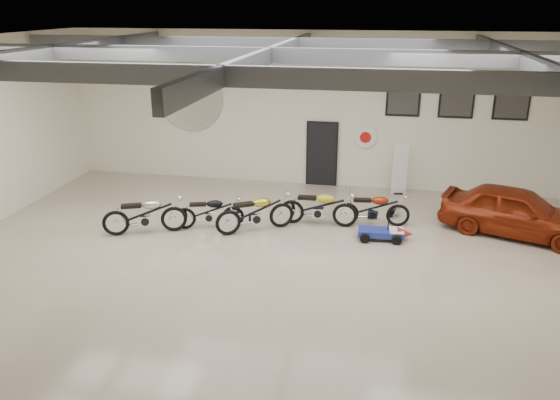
% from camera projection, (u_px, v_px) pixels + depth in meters
% --- Properties ---
extents(floor, '(16.00, 12.00, 0.01)m').
position_uv_depth(floor, '(271.00, 260.00, 13.02)').
color(floor, '#BEA791').
rests_on(floor, ground).
extents(ceiling, '(16.00, 12.00, 0.01)m').
position_uv_depth(ceiling, '(269.00, 43.00, 11.32)').
color(ceiling, slate).
rests_on(ceiling, back_wall).
extents(back_wall, '(16.00, 0.02, 5.00)m').
position_uv_depth(back_wall, '(308.00, 110.00, 17.71)').
color(back_wall, silver).
rests_on(back_wall, floor).
extents(ceiling_beams, '(15.80, 11.80, 0.32)m').
position_uv_depth(ceiling_beams, '(269.00, 55.00, 11.40)').
color(ceiling_beams, '#5B5C63').
rests_on(ceiling_beams, ceiling).
extents(door, '(0.92, 0.08, 2.10)m').
position_uv_depth(door, '(322.00, 155.00, 18.07)').
color(door, black).
rests_on(door, back_wall).
extents(logo_plaque, '(2.30, 0.06, 1.16)m').
position_uv_depth(logo_plaque, '(190.00, 97.00, 18.27)').
color(logo_plaque, silver).
rests_on(logo_plaque, back_wall).
extents(poster_left, '(1.05, 0.08, 1.35)m').
position_uv_depth(poster_left, '(404.00, 95.00, 16.93)').
color(poster_left, black).
rests_on(poster_left, back_wall).
extents(poster_mid, '(1.05, 0.08, 1.35)m').
position_uv_depth(poster_mid, '(457.00, 96.00, 16.65)').
color(poster_mid, black).
rests_on(poster_mid, back_wall).
extents(poster_right, '(1.05, 0.08, 1.35)m').
position_uv_depth(poster_right, '(513.00, 98.00, 16.36)').
color(poster_right, black).
rests_on(poster_right, back_wall).
extents(oil_sign, '(0.72, 0.10, 0.72)m').
position_uv_depth(oil_sign, '(366.00, 137.00, 17.60)').
color(oil_sign, white).
rests_on(oil_sign, back_wall).
extents(banner_stand, '(0.49, 0.26, 1.73)m').
position_uv_depth(banner_stand, '(400.00, 168.00, 17.26)').
color(banner_stand, white).
rests_on(banner_stand, floor).
extents(motorcycle_silver, '(2.24, 1.43, 1.11)m').
position_uv_depth(motorcycle_silver, '(145.00, 214.00, 14.35)').
color(motorcycle_silver, silver).
rests_on(motorcycle_silver, floor).
extents(motorcycle_black, '(1.95, 1.07, 0.97)m').
position_uv_depth(motorcycle_black, '(209.00, 211.00, 14.72)').
color(motorcycle_black, silver).
rests_on(motorcycle_black, floor).
extents(motorcycle_gold, '(2.17, 1.70, 1.11)m').
position_uv_depth(motorcycle_gold, '(255.00, 212.00, 14.49)').
color(motorcycle_gold, silver).
rests_on(motorcycle_gold, floor).
extents(motorcycle_yellow, '(2.09, 0.66, 1.09)m').
position_uv_depth(motorcycle_yellow, '(318.00, 206.00, 14.90)').
color(motorcycle_yellow, silver).
rests_on(motorcycle_yellow, floor).
extents(motorcycle_red, '(2.03, 0.83, 1.03)m').
position_uv_depth(motorcycle_red, '(373.00, 208.00, 14.87)').
color(motorcycle_red, silver).
rests_on(motorcycle_red, floor).
extents(go_kart, '(1.45, 0.72, 0.52)m').
position_uv_depth(go_kart, '(386.00, 231.00, 14.05)').
color(go_kart, navy).
rests_on(go_kart, floor).
extents(vintage_car, '(2.74, 4.10, 1.30)m').
position_uv_depth(vintage_car, '(516.00, 211.00, 14.26)').
color(vintage_car, maroon).
rests_on(vintage_car, floor).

